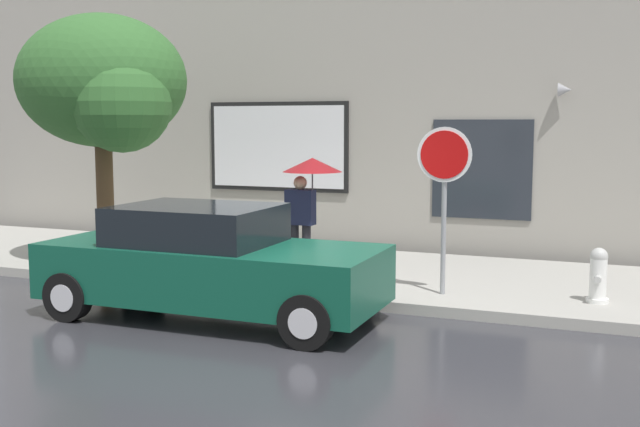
{
  "coord_description": "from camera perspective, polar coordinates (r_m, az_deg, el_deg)",
  "views": [
    {
      "loc": [
        3.95,
        -8.6,
        2.54
      ],
      "look_at": [
        -0.21,
        1.8,
        1.2
      ],
      "focal_mm": 42.65,
      "sensor_mm": 36.0,
      "label": 1
    }
  ],
  "objects": [
    {
      "name": "parked_car",
      "position": [
        9.99,
        -8.32,
        -3.73
      ],
      "size": [
        4.43,
        1.86,
        1.47
      ],
      "color": "#0F4C38",
      "rests_on": "ground"
    },
    {
      "name": "stop_sign",
      "position": [
        10.6,
        9.3,
        2.72
      ],
      "size": [
        0.76,
        0.1,
        2.34
      ],
      "color": "gray",
      "rests_on": "sidewalk"
    },
    {
      "name": "fire_hydrant",
      "position": [
        10.81,
        20.15,
        -4.41
      ],
      "size": [
        0.3,
        0.44,
        0.74
      ],
      "color": "white",
      "rests_on": "sidewalk"
    },
    {
      "name": "pedestrian_with_umbrella",
      "position": [
        11.91,
        -0.88,
        2.32
      ],
      "size": [
        0.94,
        0.94,
        1.85
      ],
      "color": "black",
      "rests_on": "sidewalk"
    },
    {
      "name": "street_tree",
      "position": [
        13.24,
        -15.81,
        9.18
      ],
      "size": [
        2.95,
        2.51,
        4.19
      ],
      "color": "#4C3823",
      "rests_on": "sidewalk"
    },
    {
      "name": "sidewalk",
      "position": [
        12.49,
        2.93,
        -4.56
      ],
      "size": [
        20.0,
        4.0,
        0.15
      ],
      "primitive_type": "cube",
      "color": "#A3A099",
      "rests_on": "ground"
    },
    {
      "name": "building_facade",
      "position": [
        14.67,
        6.16,
        10.47
      ],
      "size": [
        20.0,
        0.67,
        7.0
      ],
      "color": "#9E998E",
      "rests_on": "ground"
    },
    {
      "name": "ground_plane",
      "position": [
        9.79,
        -2.82,
        -8.21
      ],
      "size": [
        60.0,
        60.0,
        0.0
      ],
      "primitive_type": "plane",
      "color": "#333338"
    }
  ]
}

